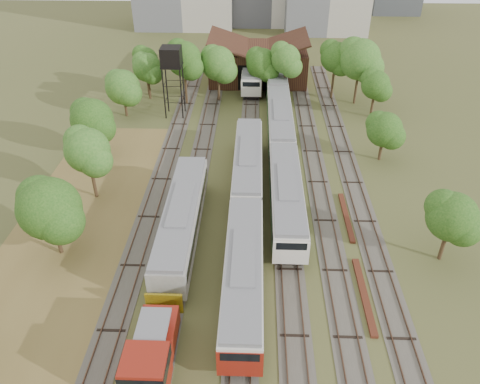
{
  "coord_description": "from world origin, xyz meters",
  "views": [
    {
      "loc": [
        -1.31,
        -20.27,
        28.71
      ],
      "look_at": [
        -2.69,
        18.94,
        2.5
      ],
      "focal_mm": 35.0,
      "sensor_mm": 36.0,
      "label": 1
    }
  ],
  "objects_px": {
    "railcar_green_set": "(280,123)",
    "water_tower": "(171,58)",
    "railcar_red_set": "(246,211)",
    "shunter_locomotive": "(152,356)"
  },
  "relations": [
    {
      "from": "shunter_locomotive",
      "to": "water_tower",
      "type": "bearing_deg",
      "value": 96.56
    },
    {
      "from": "railcar_green_set",
      "to": "shunter_locomotive",
      "type": "distance_m",
      "value": 37.88
    },
    {
      "from": "railcar_green_set",
      "to": "shunter_locomotive",
      "type": "xyz_separation_m",
      "value": [
        -10.0,
        -36.54,
        -0.22
      ]
    },
    {
      "from": "shunter_locomotive",
      "to": "water_tower",
      "type": "height_order",
      "value": "water_tower"
    },
    {
      "from": "railcar_red_set",
      "to": "railcar_green_set",
      "type": "height_order",
      "value": "railcar_green_set"
    },
    {
      "from": "shunter_locomotive",
      "to": "water_tower",
      "type": "xyz_separation_m",
      "value": [
        -4.96,
        43.12,
        6.51
      ]
    },
    {
      "from": "railcar_red_set",
      "to": "shunter_locomotive",
      "type": "height_order",
      "value": "railcar_red_set"
    },
    {
      "from": "railcar_green_set",
      "to": "water_tower",
      "type": "relative_size",
      "value": 5.24
    },
    {
      "from": "railcar_green_set",
      "to": "shunter_locomotive",
      "type": "relative_size",
      "value": 6.43
    },
    {
      "from": "shunter_locomotive",
      "to": "railcar_green_set",
      "type": "bearing_deg",
      "value": 74.69
    }
  ]
}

